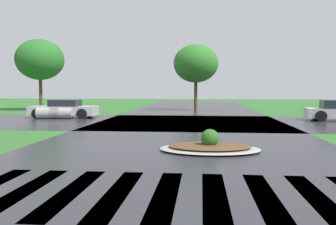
% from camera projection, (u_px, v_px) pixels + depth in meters
% --- Properties ---
extents(asphalt_roadway, '(10.50, 80.00, 0.01)m').
position_uv_depth(asphalt_roadway, '(182.00, 144.00, 12.30)').
color(asphalt_roadway, '#2B2B30').
rests_on(asphalt_roadway, ground).
extents(asphalt_cross_road, '(90.00, 9.45, 0.01)m').
position_uv_depth(asphalt_cross_road, '(190.00, 122.00, 20.31)').
color(asphalt_cross_road, '#2B2B30').
rests_on(asphalt_cross_road, ground).
extents(crosswalk_stripes, '(7.65, 3.27, 0.01)m').
position_uv_depth(crosswalk_stripes, '(166.00, 194.00, 6.54)').
color(crosswalk_stripes, white).
rests_on(crosswalk_stripes, ground).
extents(median_island, '(3.14, 2.17, 0.68)m').
position_uv_depth(median_island, '(210.00, 147.00, 11.07)').
color(median_island, '#9E9B93').
rests_on(median_island, ground).
extents(car_silver_hatch, '(4.32, 2.18, 1.19)m').
position_uv_depth(car_silver_hatch, '(64.00, 109.00, 23.30)').
color(car_silver_hatch, '#B7B7BF').
rests_on(car_silver_hatch, ground).
extents(drainage_pipe_stack, '(2.29, 0.99, 0.71)m').
position_uv_depth(drainage_pipe_stack, '(55.00, 113.00, 22.55)').
color(drainage_pipe_stack, '#9E9B93').
rests_on(drainage_pipe_stack, ground).
extents(background_treeline, '(45.74, 5.76, 6.13)m').
position_uv_depth(background_treeline, '(187.00, 65.00, 30.06)').
color(background_treeline, '#4C3823').
rests_on(background_treeline, ground).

